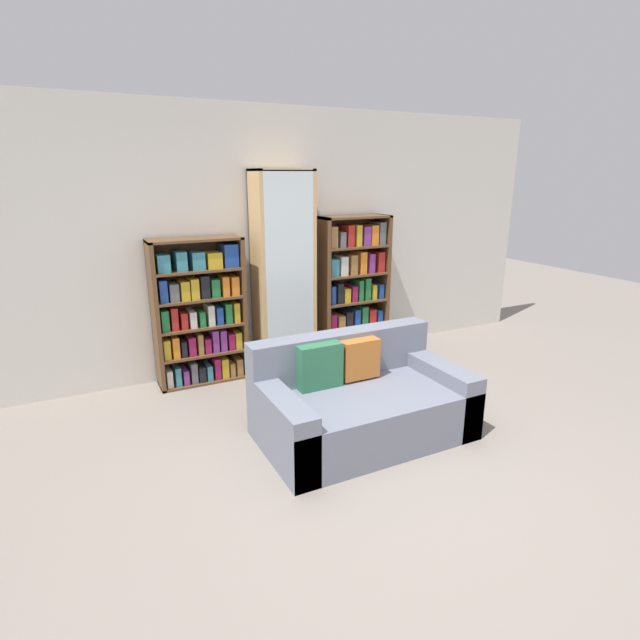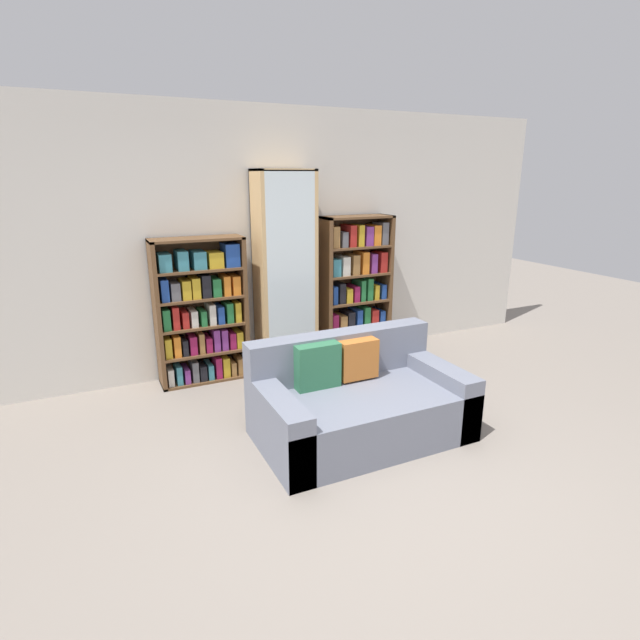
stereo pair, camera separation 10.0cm
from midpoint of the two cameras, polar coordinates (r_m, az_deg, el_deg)
The scene contains 7 objects.
ground_plane at distance 3.59m, azimuth 9.55°, elevation -18.36°, with size 16.00×16.00×0.00m, color gray.
wall_back at distance 5.34m, azimuth -6.10°, elevation 8.95°, with size 7.14×0.06×2.70m.
couch at distance 4.05m, azimuth 5.08°, elevation -9.42°, with size 1.63×0.94×0.78m.
bookshelf_left at distance 5.07m, azimuth -12.85°, elevation 0.83°, with size 0.89×0.32×1.45m.
display_cabinet at distance 5.24m, azimuth -3.49°, elevation 5.32°, with size 0.60×0.36×2.08m.
bookshelf_right at distance 5.68m, azimuth 4.54°, elevation 3.54°, with size 0.81×0.32×1.59m.
wine_bottle at distance 5.22m, azimuth 2.68°, elevation -4.82°, with size 0.07×0.07×0.35m.
Camera 2 is at (-1.71, -2.40, 2.03)m, focal length 28.00 mm.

